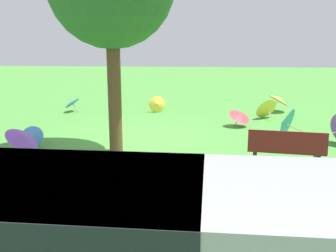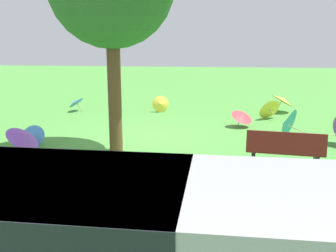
# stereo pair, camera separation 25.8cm
# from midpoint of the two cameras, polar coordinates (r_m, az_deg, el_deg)

# --- Properties ---
(ground) EXTENTS (40.00, 40.00, 0.00)m
(ground) POSITION_cam_midpoint_polar(r_m,az_deg,el_deg) (11.35, -1.77, -1.55)
(ground) COLOR #478C38
(van_dark) EXTENTS (4.68, 2.30, 1.53)m
(van_dark) POSITION_cam_midpoint_polar(r_m,az_deg,el_deg) (4.30, -3.09, -15.44)
(van_dark) COLOR #99999E
(van_dark) RESTS_ON ground
(park_bench) EXTENTS (1.65, 0.71, 0.90)m
(park_bench) POSITION_cam_midpoint_polar(r_m,az_deg,el_deg) (8.92, 16.83, -3.36)
(park_bench) COLOR maroon
(park_bench) RESTS_ON ground
(parasol_yellow_0) EXTENTS (0.94, 0.97, 0.73)m
(parasol_yellow_0) POSITION_cam_midpoint_polar(r_m,az_deg,el_deg) (15.11, 16.23, 3.58)
(parasol_yellow_0) COLOR tan
(parasol_yellow_0) RESTS_ON ground
(parasol_blue_0) EXTENTS (0.61, 0.62, 0.58)m
(parasol_blue_0) POSITION_cam_midpoint_polar(r_m,az_deg,el_deg) (10.89, -17.79, -1.33)
(parasol_blue_0) COLOR tan
(parasol_blue_0) RESTS_ON ground
(parasol_blue_1) EXTENTS (0.65, 0.69, 0.57)m
(parasol_blue_1) POSITION_cam_midpoint_polar(r_m,az_deg,el_deg) (15.06, -12.31, 3.35)
(parasol_blue_1) COLOR tan
(parasol_blue_1) RESTS_ON ground
(parasol_yellow_1) EXTENTS (0.89, 0.85, 0.73)m
(parasol_yellow_1) POSITION_cam_midpoint_polar(r_m,az_deg,el_deg) (13.95, 14.34, 2.47)
(parasol_yellow_1) COLOR tan
(parasol_yellow_1) RESTS_ON ground
(parasol_teal_2) EXTENTS (0.97, 1.00, 0.92)m
(parasol_teal_2) POSITION_cam_midpoint_polar(r_m,az_deg,el_deg) (11.32, 16.78, 0.22)
(parasol_teal_2) COLOR tan
(parasol_teal_2) RESTS_ON ground
(parasol_yellow_4) EXTENTS (0.62, 0.52, 0.60)m
(parasol_yellow_4) POSITION_cam_midpoint_polar(r_m,az_deg,el_deg) (14.54, -0.54, 3.08)
(parasol_yellow_4) COLOR tan
(parasol_yellow_4) RESTS_ON ground
(parasol_purple_2) EXTENTS (0.89, 0.94, 0.77)m
(parasol_purple_2) POSITION_cam_midpoint_polar(r_m,az_deg,el_deg) (10.09, -18.83, -1.45)
(parasol_purple_2) COLOR tan
(parasol_purple_2) RESTS_ON ground
(parasol_red_3) EXTENTS (0.91, 0.90, 0.55)m
(parasol_red_3) POSITION_cam_midpoint_polar(r_m,az_deg,el_deg) (12.61, 10.91, 1.39)
(parasol_red_3) COLOR tan
(parasol_red_3) RESTS_ON ground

